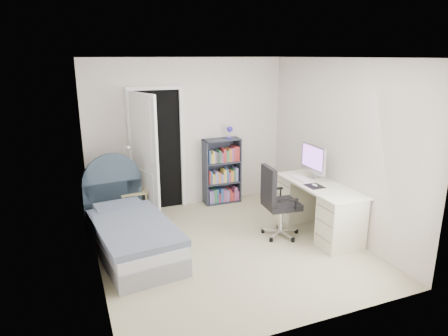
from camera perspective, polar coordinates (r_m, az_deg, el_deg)
name	(u,v)px	position (r m, az deg, el deg)	size (l,w,h in m)	color
room_shell	(230,159)	(5.12, 0.81, 1.36)	(3.50, 3.70, 2.60)	tan
door	(149,154)	(6.39, -10.66, 2.01)	(0.92, 0.80, 2.06)	black
bed	(131,232)	(5.50, -13.19, -8.94)	(1.10, 1.98, 1.16)	gray
nightstand	(132,197)	(6.42, -12.95, -4.07)	(0.40, 0.40, 0.59)	tan
floor_lamp	(128,192)	(6.30, -13.49, -3.36)	(0.18, 0.18, 1.24)	silver
bookcase	(222,173)	(7.00, -0.25, -0.77)	(0.64, 0.28, 1.36)	#313643
desk	(318,206)	(6.02, 13.26, -5.26)	(0.61, 1.52, 1.25)	beige
office_chair	(276,199)	(5.70, 7.47, -4.36)	(0.55, 0.56, 1.05)	silver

